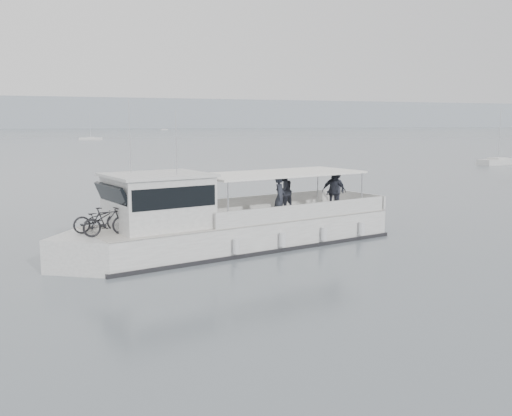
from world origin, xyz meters
name	(u,v)px	position (x,y,z in m)	size (l,w,h in m)	color
ground	(120,281)	(0.00, 0.00, 0.00)	(1400.00, 1400.00, 0.00)	slate
headland	(30,113)	(0.00, 560.00, 14.00)	(1400.00, 90.00, 28.00)	#939EA8
tour_boat	(218,225)	(4.45, 3.30, 1.03)	(14.99, 6.35, 6.26)	white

